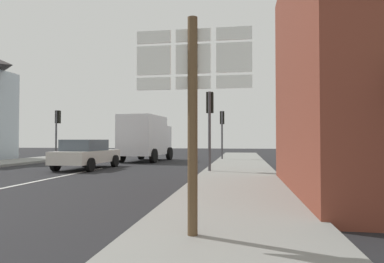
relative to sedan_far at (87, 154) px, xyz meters
The scene contains 9 objects.
ground_plane 1.78m from the sedan_far, 69.13° to the right, with size 80.00×80.00×0.00m, color #232326.
sidewalk_right 8.37m from the sedan_far, 24.84° to the right, with size 3.08×44.00×0.14m, color gray.
lane_centre_stripe 5.58m from the sedan_far, 84.06° to the right, with size 0.16×12.00×0.01m, color silver.
sedan_far is the anchor object (origin of this frame).
delivery_truck 6.29m from the sedan_far, 78.80° to the left, with size 2.79×5.15×3.05m.
route_sign_post 12.94m from the sedan_far, 56.98° to the right, with size 1.66×0.14×3.20m.
traffic_light_far_left 8.07m from the sedan_far, 131.27° to the left, with size 0.30×0.49×3.53m.
traffic_light_near_right 6.72m from the sedan_far, 11.78° to the right, with size 0.30×0.49×3.53m.
traffic_light_far_right 9.94m from the sedan_far, 49.67° to the left, with size 0.30×0.49×3.46m.
Camera 1 is at (7.14, -3.84, 1.47)m, focal length 30.50 mm.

